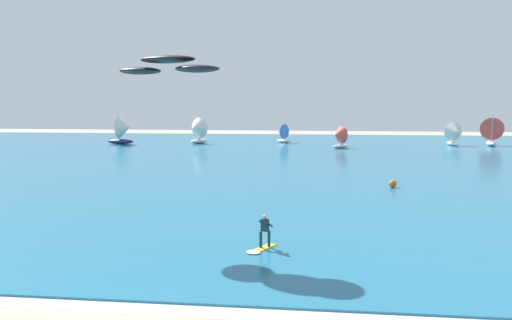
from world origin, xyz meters
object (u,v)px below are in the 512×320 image
object	(u,v)px
sailboat_heeled_over	(339,137)
marker_buoy	(393,184)
sailboat_anchored_offshore	(282,133)
sailboat_outermost	(197,130)
sailboat_trailing	(455,134)
sailboat_mid_left	(492,131)
kitesurfer	(263,237)
sailboat_far_left	(124,130)
kite	(168,66)

from	to	relation	value
sailboat_heeled_over	marker_buoy	xyz separation A→B (m)	(2.19, -33.73, -1.46)
sailboat_anchored_offshore	sailboat_outermost	bearing A→B (deg)	-165.70
sailboat_trailing	sailboat_anchored_offshore	xyz separation A→B (m)	(-28.85, 3.34, -0.30)
sailboat_mid_left	sailboat_outermost	distance (m)	49.82
sailboat_outermost	sailboat_mid_left	bearing A→B (deg)	2.12
kitesurfer	marker_buoy	size ratio (longest dim) A/B	3.07
sailboat_anchored_offshore	sailboat_heeled_over	world-z (taller)	sailboat_heeled_over
sailboat_trailing	sailboat_outermost	size ratio (longest dim) A/B	0.86
sailboat_heeled_over	sailboat_outermost	bearing A→B (deg)	165.87
sailboat_mid_left	sailboat_outermost	size ratio (longest dim) A/B	1.03
sailboat_far_left	kitesurfer	bearing A→B (deg)	-62.12
sailboat_trailing	marker_buoy	distance (m)	43.78
sailboat_trailing	sailboat_mid_left	world-z (taller)	sailboat_mid_left
sailboat_outermost	sailboat_heeled_over	distance (m)	24.82
sailboat_trailing	sailboat_anchored_offshore	distance (m)	29.04
sailboat_far_left	sailboat_mid_left	world-z (taller)	sailboat_far_left
sailboat_far_left	sailboat_mid_left	xyz separation A→B (m)	(62.07, 4.09, -0.10)
sailboat_far_left	kite	bearing A→B (deg)	-65.62
sailboat_anchored_offshore	sailboat_outermost	size ratio (longest dim) A/B	0.73
kite	sailboat_heeled_over	bearing A→B (deg)	75.82
sailboat_trailing	sailboat_anchored_offshore	size ratio (longest dim) A/B	1.18
marker_buoy	sailboat_heeled_over	bearing A→B (deg)	93.72
sailboat_trailing	marker_buoy	size ratio (longest dim) A/B	6.80
sailboat_outermost	sailboat_heeled_over	bearing A→B (deg)	-14.13
sailboat_anchored_offshore	sailboat_far_left	xyz separation A→B (m)	(-26.95, -5.99, 0.79)
sailboat_far_left	sailboat_outermost	distance (m)	12.49
kitesurfer	sailboat_heeled_over	world-z (taller)	sailboat_heeled_over
sailboat_far_left	marker_buoy	distance (m)	53.84
marker_buoy	sailboat_trailing	bearing A→B (deg)	66.76
kitesurfer	sailboat_outermost	bearing A→B (deg)	106.40
kitesurfer	sailboat_outermost	distance (m)	59.88
marker_buoy	sailboat_outermost	bearing A→B (deg)	123.42
kitesurfer	sailboat_heeled_over	bearing A→B (deg)	82.06
kitesurfer	sailboat_far_left	bearing A→B (deg)	117.88
sailboat_mid_left	sailboat_outermost	xyz separation A→B (m)	(-49.79, -1.84, -0.06)
sailboat_heeled_over	marker_buoy	world-z (taller)	sailboat_heeled_over
kite	sailboat_heeled_over	world-z (taller)	kite
sailboat_far_left	sailboat_outermost	xyz separation A→B (m)	(12.28, 2.25, -0.16)
sailboat_trailing	sailboat_outermost	world-z (taller)	sailboat_outermost
kitesurfer	sailboat_far_left	distance (m)	62.44
sailboat_mid_left	marker_buoy	distance (m)	47.87
kitesurfer	marker_buoy	bearing A→B (deg)	62.05
kitesurfer	sailboat_anchored_offshore	size ratio (longest dim) A/B	0.53
kitesurfer	sailboat_anchored_offshore	world-z (taller)	sailboat_anchored_offshore
sailboat_anchored_offshore	marker_buoy	distance (m)	45.07
sailboat_heeled_over	sailboat_far_left	bearing A→B (deg)	174.02
kitesurfer	sailboat_anchored_offshore	distance (m)	61.21
sailboat_trailing	sailboat_mid_left	bearing A→B (deg)	12.92
sailboat_trailing	marker_buoy	world-z (taller)	sailboat_trailing
sailboat_trailing	sailboat_far_left	xyz separation A→B (m)	(-55.80, -2.65, 0.49)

